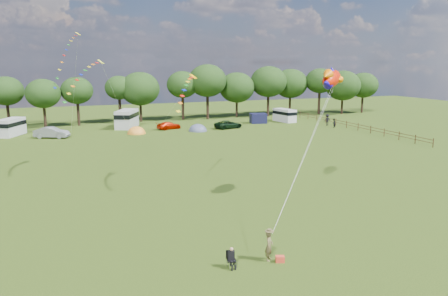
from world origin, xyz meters
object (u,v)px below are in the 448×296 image
object	(u,v)px
campervan_c	(127,118)
campervan_d	(285,115)
car_b	(52,133)
walker_b	(327,120)
campervan_b	(11,127)
tent_orange	(137,134)
tent_greyblue	(198,131)
car_c	(169,126)
camp_chair	(231,255)
walker_a	(334,123)
car_d	(228,124)
fish_kite	(331,79)
kite_flyer	(269,246)

from	to	relation	value
campervan_c	campervan_d	size ratio (longest dim) A/B	1.31
car_b	walker_b	xyz separation A→B (m)	(43.96, -2.91, 0.18)
campervan_b	tent_orange	distance (m)	18.21
campervan_d	tent_greyblue	world-z (taller)	campervan_d
car_c	camp_chair	bearing A→B (deg)	151.17
car_b	tent_orange	bearing A→B (deg)	-68.85
campervan_d	tent_greyblue	size ratio (longest dim) A/B	1.55
car_c	walker_b	distance (m)	26.89
tent_orange	walker_a	size ratio (longest dim) A/B	2.02
campervan_b	walker_a	bearing A→B (deg)	-76.89
campervan_b	walker_a	xyz separation A→B (m)	(49.15, -9.74, -0.59)
car_d	tent_greyblue	bearing A→B (deg)	86.36
tent_orange	car_c	bearing A→B (deg)	25.76
campervan_d	car_c	bearing A→B (deg)	85.05
car_c	walker_a	bearing A→B (deg)	-126.04
campervan_c	tent_orange	bearing A→B (deg)	-152.71
tent_orange	fish_kite	bearing A→B (deg)	-76.21
car_c	tent_greyblue	bearing A→B (deg)	-151.98
car_c	tent_greyblue	xyz separation A→B (m)	(3.79, -3.51, -0.57)
car_c	tent_orange	size ratio (longest dim) A/B	1.28
car_c	campervan_d	distance (m)	21.89
tent_greyblue	walker_b	xyz separation A→B (m)	(22.56, -1.82, 0.94)
car_c	campervan_b	world-z (taller)	campervan_b
car_c	tent_orange	bearing A→B (deg)	96.60
tent_orange	walker_a	bearing A→B (deg)	-9.23
car_b	walker_a	distance (m)	43.87
car_d	campervan_d	xyz separation A→B (m)	(12.50, 4.10, 0.59)
campervan_c	car_d	bearing A→B (deg)	-89.40
campervan_d	walker_b	xyz separation A→B (m)	(4.52, -6.88, -0.27)
car_d	tent_greyblue	distance (m)	5.65
car_b	campervan_c	world-z (taller)	campervan_c
car_b	car_c	bearing A→B (deg)	-59.52
tent_greyblue	camp_chair	world-z (taller)	camp_chair
car_d	walker_b	bearing A→B (deg)	-112.72
car_c	walker_b	world-z (taller)	walker_b
kite_flyer	campervan_d	bearing A→B (deg)	12.34
tent_greyblue	walker_a	size ratio (longest dim) A/B	2.11
campervan_c	campervan_b	bearing A→B (deg)	121.26
car_b	car_d	distance (m)	26.94
car_c	campervan_d	xyz separation A→B (m)	(21.83, 1.55, 0.65)
fish_kite	tent_orange	bearing A→B (deg)	63.85
campervan_b	fish_kite	xyz separation A→B (m)	(26.62, -41.51, 8.01)
camp_chair	car_d	bearing A→B (deg)	86.39
camp_chair	campervan_d	bearing A→B (deg)	76.33
fish_kite	campervan_c	bearing A→B (deg)	62.26
fish_kite	car_d	bearing A→B (deg)	40.97
campervan_b	kite_flyer	distance (m)	53.23
kite_flyer	campervan_b	bearing A→B (deg)	60.29
tent_orange	walker_a	distance (m)	32.01
kite_flyer	walker_b	bearing A→B (deg)	4.57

